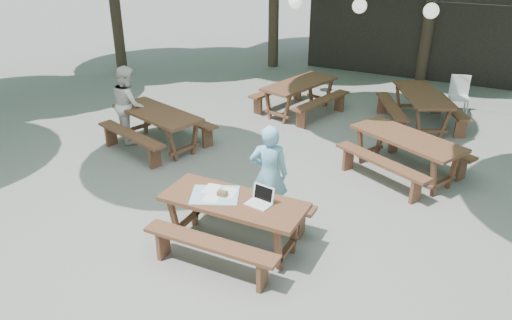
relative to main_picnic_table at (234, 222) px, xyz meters
The scene contains 13 objects.
ground 0.76m from the main_picnic_table, 93.24° to the left, with size 80.00×80.00×0.00m, color slate.
pavilion 11.20m from the main_picnic_table, 87.62° to the left, with size 6.00×3.00×2.80m, color black.
main_picnic_table is the anchor object (origin of this frame).
picnic_table_nw 3.86m from the main_picnic_table, 141.73° to the left, with size 2.29×2.08×0.75m.
picnic_table_ne 3.71m from the main_picnic_table, 62.63° to the left, with size 2.41×2.27×0.75m.
picnic_table_far_w 5.63m from the main_picnic_table, 102.34° to the left, with size 2.05×2.27×0.75m.
picnic_table_far_e 6.13m from the main_picnic_table, 75.51° to the left, with size 2.26×2.40×0.75m.
woman 0.94m from the main_picnic_table, 80.06° to the left, with size 0.57×0.38×1.57m, color #7CC6E2.
second_person 4.49m from the main_picnic_table, 147.15° to the left, with size 0.77×0.60×1.58m, color white.
plastic_chair 7.45m from the main_picnic_table, 72.65° to the left, with size 0.52×0.52×0.90m.
laptop 0.57m from the main_picnic_table, 12.64° to the left, with size 0.37×0.31×0.24m.
tabletop_clutter 0.46m from the main_picnic_table, behind, with size 0.82×0.76×0.08m.
paper_lanterns 6.95m from the main_picnic_table, 91.92° to the left, with size 9.00×0.34×0.38m.
Camera 1 is at (2.90, -5.80, 4.18)m, focal length 35.00 mm.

